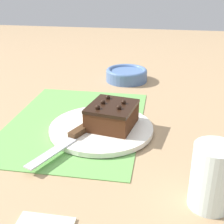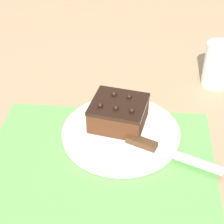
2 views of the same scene
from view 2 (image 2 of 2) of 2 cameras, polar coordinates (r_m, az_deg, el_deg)
ground_plane at (r=0.76m, az=-1.86°, el=-7.35°), size 3.00×3.00×0.00m
placemat_woven at (r=0.76m, az=-1.86°, el=-7.24°), size 0.46×0.34×0.00m
cake_plate at (r=0.81m, az=1.37°, el=-3.17°), size 0.25×0.25×0.01m
chocolate_cake at (r=0.81m, az=1.01°, el=-0.12°), size 0.13×0.13×0.06m
serving_knife at (r=0.76m, az=6.89°, el=-5.56°), size 0.20×0.10×0.01m
drinking_glass at (r=0.99m, az=15.83°, el=6.96°), size 0.07×0.07×0.11m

